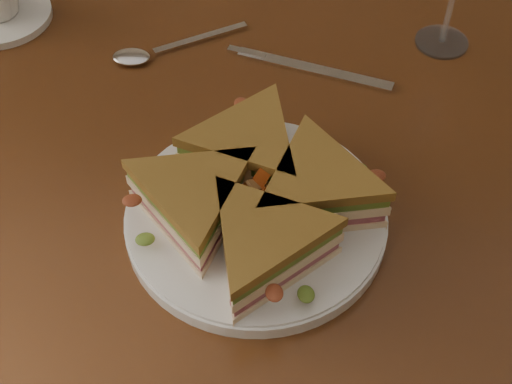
# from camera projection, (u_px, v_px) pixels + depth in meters

# --- Properties ---
(table) EXTENTS (1.20, 0.80, 0.75)m
(table) POSITION_uv_depth(u_px,v_px,m) (233.00, 202.00, 0.88)
(table) COLOR #3B1D0D
(table) RESTS_ON ground
(plate) EXTENTS (0.27, 0.27, 0.02)m
(plate) POSITION_uv_depth(u_px,v_px,m) (256.00, 218.00, 0.73)
(plate) COLOR white
(plate) RESTS_ON table
(sandwich_wedges) EXTENTS (0.30, 0.30, 0.06)m
(sandwich_wedges) POSITION_uv_depth(u_px,v_px,m) (256.00, 195.00, 0.70)
(sandwich_wedges) COLOR #FFE5BC
(sandwich_wedges) RESTS_ON plate
(crisps_mound) EXTENTS (0.09, 0.09, 0.05)m
(crisps_mound) POSITION_uv_depth(u_px,v_px,m) (256.00, 198.00, 0.71)
(crisps_mound) COLOR #C95119
(crisps_mound) RESTS_ON plate
(spoon) EXTENTS (0.16, 0.10, 0.01)m
(spoon) POSITION_uv_depth(u_px,v_px,m) (149.00, 53.00, 0.91)
(spoon) COLOR silver
(spoon) RESTS_ON table
(knife) EXTENTS (0.21, 0.07, 0.00)m
(knife) POSITION_uv_depth(u_px,v_px,m) (303.00, 67.00, 0.89)
(knife) COLOR silver
(knife) RESTS_ON table
(saucer) EXTENTS (0.14, 0.14, 0.01)m
(saucer) POSITION_uv_depth(u_px,v_px,m) (1.00, 15.00, 0.95)
(saucer) COLOR white
(saucer) RESTS_ON table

